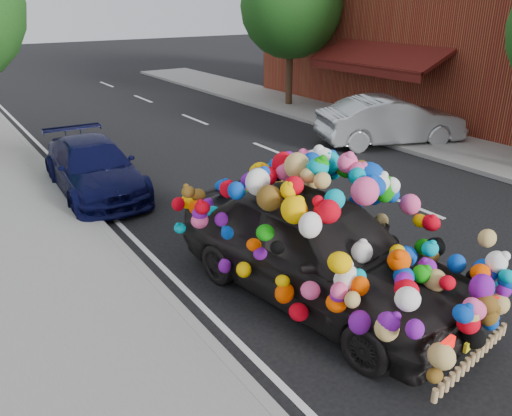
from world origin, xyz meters
The scene contains 9 objects.
ground centered at (0.00, 0.00, 0.00)m, with size 100.00×100.00×0.00m, color black.
sidewalk centered at (-4.30, 0.00, 0.06)m, with size 4.00×60.00×0.12m, color gray.
kerb centered at (-2.35, 0.00, 0.07)m, with size 0.15×60.00×0.13m, color gray.
footpath_far centered at (8.20, 3.00, 0.06)m, with size 3.00×40.00×0.12m, color gray.
lane_markings centered at (3.60, 0.00, 0.01)m, with size 6.00×50.00×0.01m, color silver, non-canonical shape.
tree_far_b centered at (8.00, 10.00, 3.89)m, with size 4.00×4.00×5.90m.
plush_art_car centered at (-0.44, -1.70, 1.16)m, with size 2.97×5.18×2.25m.
navy_sedan centered at (-1.80, 4.50, 0.60)m, with size 1.68×4.13×1.20m, color black.
silver_hatchback centered at (7.00, 3.60, 0.73)m, with size 1.54×4.41×1.45m, color #A4A7AA.
Camera 1 is at (-4.78, -6.56, 4.14)m, focal length 35.00 mm.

